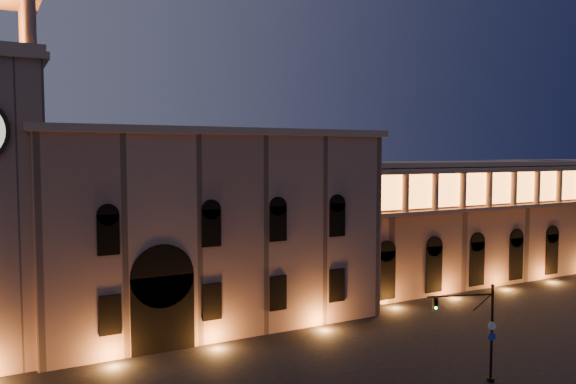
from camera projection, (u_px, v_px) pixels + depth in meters
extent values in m
cube|color=#886659|center=(209.00, 230.00, 51.27)|extent=(30.00, 12.00, 17.00)
cube|color=gray|center=(208.00, 133.00, 50.66)|extent=(30.80, 12.80, 0.60)
cube|color=black|center=(161.00, 312.00, 44.08)|extent=(5.00, 1.40, 6.00)
cylinder|color=black|center=(160.00, 275.00, 43.87)|extent=(5.00, 1.40, 5.00)
cube|color=orange|center=(162.00, 315.00, 43.92)|extent=(4.20, 0.20, 5.00)
cylinder|color=gray|center=(30.00, 15.00, 39.00)|extent=(0.76, 0.76, 4.20)
cylinder|color=gray|center=(24.00, 35.00, 45.69)|extent=(0.76, 0.76, 4.20)
cylinder|color=gray|center=(27.00, 26.00, 42.35)|extent=(0.76, 0.76, 4.20)
cube|color=#836153|center=(465.00, 222.00, 69.09)|extent=(40.00, 10.00, 14.00)
cube|color=gray|center=(466.00, 163.00, 68.59)|extent=(40.60, 10.60, 0.50)
cube|color=gray|center=(501.00, 207.00, 64.09)|extent=(40.00, 1.20, 0.40)
cube|color=gray|center=(502.00, 170.00, 63.79)|extent=(40.00, 1.40, 0.50)
cube|color=orange|center=(498.00, 188.00, 64.42)|extent=(38.00, 0.15, 3.60)
cylinder|color=gray|center=(374.00, 194.00, 55.49)|extent=(0.70, 0.70, 4.00)
cylinder|color=gray|center=(406.00, 192.00, 57.37)|extent=(0.70, 0.70, 4.00)
cylinder|color=gray|center=(435.00, 191.00, 59.24)|extent=(0.70, 0.70, 4.00)
cylinder|color=gray|center=(463.00, 190.00, 61.12)|extent=(0.70, 0.70, 4.00)
cylinder|color=gray|center=(489.00, 189.00, 63.00)|extent=(0.70, 0.70, 4.00)
cylinder|color=gray|center=(514.00, 188.00, 64.87)|extent=(0.70, 0.70, 4.00)
cylinder|color=gray|center=(537.00, 187.00, 66.75)|extent=(0.70, 0.70, 4.00)
cylinder|color=gray|center=(559.00, 186.00, 68.63)|extent=(0.70, 0.70, 4.00)
cube|color=#836153|center=(559.00, 208.00, 86.57)|extent=(20.00, 12.00, 14.00)
cylinder|color=black|center=(491.00, 335.00, 37.85)|extent=(0.19, 0.19, 6.50)
cylinder|color=black|center=(490.00, 380.00, 38.07)|extent=(0.52, 0.52, 0.28)
sphere|color=black|center=(493.00, 286.00, 37.62)|extent=(0.26, 0.26, 0.26)
cylinder|color=black|center=(460.00, 296.00, 37.28)|extent=(4.43, 1.60, 0.11)
cube|color=black|center=(435.00, 304.00, 37.03)|extent=(0.35, 0.34, 0.79)
cylinder|color=#0CE53F|center=(436.00, 308.00, 36.90)|extent=(0.18, 0.12, 0.17)
cylinder|color=silver|center=(492.00, 326.00, 37.67)|extent=(0.54, 0.21, 0.56)
cylinder|color=navy|center=(492.00, 337.00, 37.72)|extent=(0.54, 0.21, 0.56)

